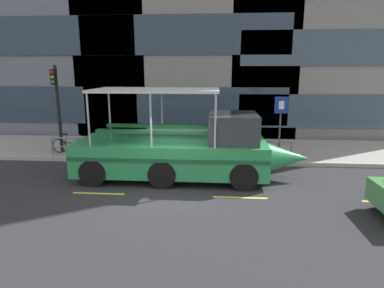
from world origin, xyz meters
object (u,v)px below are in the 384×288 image
(duck_tour_boat, at_px, (185,150))
(pedestrian_near_bow, at_px, (239,132))
(parking_sign, at_px, (281,116))
(traffic_light_pole, at_px, (57,100))
(leaned_bicycle, at_px, (70,145))

(duck_tour_boat, height_order, pedestrian_near_bow, duck_tour_boat)
(parking_sign, bearing_deg, pedestrian_near_bow, 168.85)
(pedestrian_near_bow, bearing_deg, traffic_light_pole, -177.88)
(duck_tour_boat, relative_size, pedestrian_near_bow, 5.22)
(traffic_light_pole, height_order, parking_sign, traffic_light_pole)
(leaned_bicycle, relative_size, pedestrian_near_bow, 1.01)
(leaned_bicycle, distance_m, duck_tour_boat, 6.50)
(parking_sign, bearing_deg, leaned_bicycle, -179.04)
(pedestrian_near_bow, bearing_deg, parking_sign, -11.15)
(pedestrian_near_bow, bearing_deg, leaned_bicycle, -176.32)
(traffic_light_pole, height_order, pedestrian_near_bow, traffic_light_pole)
(leaned_bicycle, bearing_deg, parking_sign, 0.96)
(leaned_bicycle, xyz_separation_m, pedestrian_near_bow, (8.17, 0.53, 0.66))
(traffic_light_pole, bearing_deg, parking_sign, -0.19)
(duck_tour_boat, bearing_deg, pedestrian_near_bow, 54.81)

